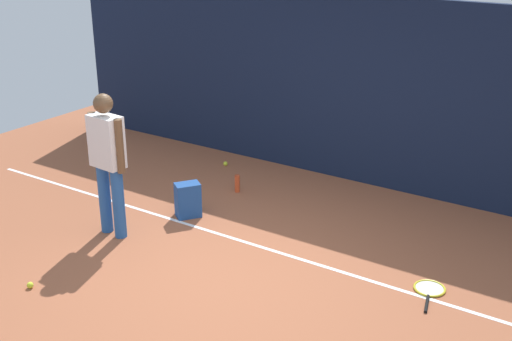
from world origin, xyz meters
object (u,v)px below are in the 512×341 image
object	(u,v)px
tennis_player	(108,157)
water_bottle	(237,183)
backpack	(188,200)
tennis_ball_by_fence	(225,164)
tennis_ball_near_player	(30,285)
tennis_racket	(429,290)

from	to	relation	value
tennis_player	water_bottle	bearing A→B (deg)	79.00
backpack	water_bottle	distance (m)	0.97
tennis_ball_by_fence	water_bottle	bearing A→B (deg)	-45.08
backpack	tennis_ball_near_player	distance (m)	2.23
backpack	tennis_racket	bearing A→B (deg)	124.55
tennis_player	tennis_ball_by_fence	bearing A→B (deg)	99.08
backpack	water_bottle	bearing A→B (deg)	-149.51
water_bottle	tennis_ball_by_fence	bearing A→B (deg)	134.92
backpack	tennis_ball_by_fence	world-z (taller)	backpack
tennis_ball_by_fence	backpack	bearing A→B (deg)	-69.52
tennis_player	tennis_ball_near_player	bearing A→B (deg)	-78.80
tennis_ball_by_fence	water_bottle	xyz separation A→B (m)	(0.71, -0.71, 0.09)
tennis_ball_near_player	water_bottle	xyz separation A→B (m)	(0.35, 3.17, 0.09)
tennis_player	tennis_ball_near_player	distance (m)	1.65
backpack	tennis_ball_near_player	bearing A→B (deg)	28.60
tennis_racket	tennis_ball_near_player	bearing A→B (deg)	107.97
tennis_ball_by_fence	water_bottle	world-z (taller)	water_bottle
tennis_player	backpack	size ratio (longest dim) A/B	3.86
tennis_racket	backpack	size ratio (longest dim) A/B	1.45
backpack	tennis_ball_near_player	world-z (taller)	backpack
tennis_ball_by_fence	water_bottle	distance (m)	1.01
tennis_player	water_bottle	xyz separation A→B (m)	(0.51, 1.82, -0.85)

